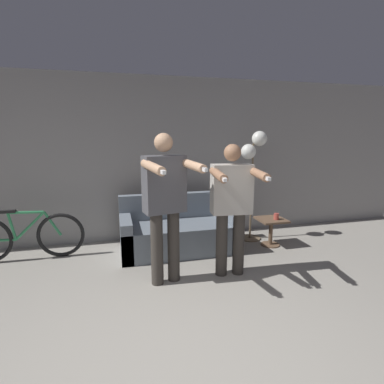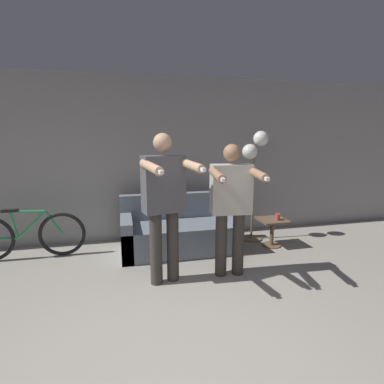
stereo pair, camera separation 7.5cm
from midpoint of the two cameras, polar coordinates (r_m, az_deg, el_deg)
wall_back at (r=4.89m, az=-9.35°, el=6.07°), size 10.00×0.05×2.60m
couch at (r=4.50m, az=-2.00°, el=-7.67°), size 1.69×0.80×0.81m
person_left at (r=3.33m, az=-4.68°, el=-1.32°), size 0.62×0.75×1.72m
person_right at (r=3.55m, az=8.07°, el=-1.81°), size 0.59×0.72×1.60m
cat at (r=4.60m, az=-4.27°, el=0.64°), size 0.50×0.13×0.17m
floor_lamp at (r=4.83m, az=12.32°, el=6.86°), size 0.42×0.35×1.75m
side_table at (r=4.80m, az=15.46°, el=-6.41°), size 0.41×0.41×0.43m
cup at (r=4.73m, az=16.41°, el=-4.57°), size 0.08×0.08×0.10m
bicycle at (r=4.73m, az=-28.57°, el=-7.30°), size 1.55×0.07×0.72m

